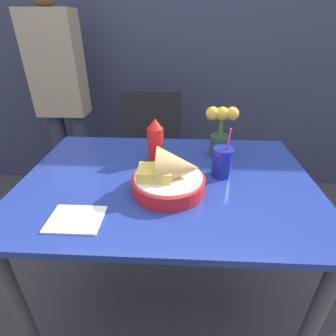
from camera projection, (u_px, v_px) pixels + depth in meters
ground_plane at (167, 302)px, 1.39m from camera, size 12.00×12.00×0.00m
wall_window at (177, 23)px, 1.87m from camera, size 7.00×0.06×2.60m
dining_table at (167, 202)px, 1.07m from camera, size 1.12×0.79×0.77m
chair_far_window at (151, 150)px, 1.79m from camera, size 0.40×0.40×0.92m
food_basket at (171, 177)px, 0.91m from camera, size 0.26×0.26×0.17m
ketchup_bottle at (155, 141)px, 1.10m from camera, size 0.07×0.07×0.19m
drink_cup at (222, 163)px, 1.01m from camera, size 0.08×0.08×0.21m
flower_vase at (220, 131)px, 1.14m from camera, size 0.14×0.08×0.22m
napkin at (76, 219)px, 0.80m from camera, size 0.16×0.13×0.01m
person_standing at (61, 94)px, 1.74m from camera, size 0.32×0.18×1.55m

